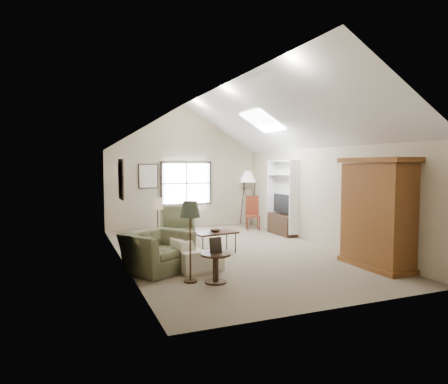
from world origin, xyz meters
name	(u,v)px	position (x,y,z in m)	size (l,w,h in m)	color
room_shell	(230,115)	(0.00, 0.00, 3.21)	(5.01, 8.01, 4.00)	#756654
window	(186,183)	(0.10, 3.96, 1.45)	(1.72, 0.08, 1.42)	black
skylight	(262,121)	(1.30, 0.90, 3.22)	(0.80, 1.20, 0.52)	white
wall_art	(136,178)	(-1.88, 1.94, 1.73)	(1.97, 3.71, 0.88)	black
armoire	(377,213)	(2.18, -2.40, 1.10)	(0.60, 1.50, 2.20)	brown
tv_alcove	(283,196)	(2.34, 1.60, 1.15)	(0.32, 1.30, 2.10)	white
media_console	(282,224)	(2.32, 1.60, 0.30)	(0.34, 1.18, 0.60)	#382316
tv_panel	(282,204)	(2.32, 1.60, 0.92)	(0.05, 0.90, 0.55)	black
sofa	(185,248)	(-1.29, -0.58, 0.31)	(2.09, 0.82, 0.61)	white
armchair_near	(157,252)	(-1.98, -1.05, 0.38)	(1.17, 1.03, 0.76)	#6C6E4D
armchair_far	(177,219)	(-0.53, 2.81, 0.46)	(0.99, 1.02, 0.92)	#666B4B
coffee_table	(215,243)	(-0.39, -0.02, 0.25)	(0.99, 0.55, 0.51)	#3A2217
bowl	(215,231)	(-0.39, -0.02, 0.54)	(0.24, 0.24, 0.06)	#3D2B18
side_table	(216,268)	(-1.19, -2.18, 0.26)	(0.52, 0.52, 0.52)	#311F14
side_chair	(253,213)	(1.89, 2.67, 0.54)	(0.42, 0.42, 1.07)	brown
tripod_lamp	(248,198)	(2.20, 3.70, 0.94)	(0.54, 0.54, 1.88)	white
dark_lamp	(190,241)	(-1.59, -1.98, 0.73)	(0.35, 0.35, 1.46)	#282F21
tan_lamp	(158,225)	(-1.59, 0.62, 0.66)	(0.26, 0.26, 1.31)	tan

